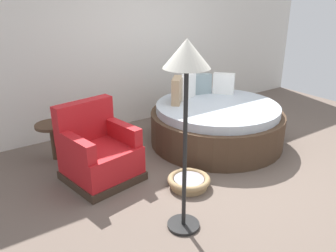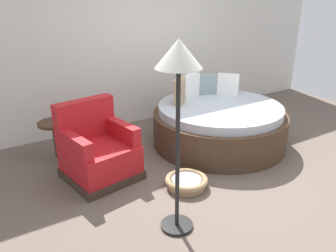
% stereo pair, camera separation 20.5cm
% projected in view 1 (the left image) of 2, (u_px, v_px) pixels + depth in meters
% --- Properties ---
extents(ground_plane, '(8.00, 8.00, 0.02)m').
position_uv_depth(ground_plane, '(226.00, 170.00, 4.47)').
color(ground_plane, '#66564C').
extents(back_wall, '(8.00, 0.12, 2.89)m').
position_uv_depth(back_wall, '(134.00, 38.00, 5.69)').
color(back_wall, silver).
rests_on(back_wall, ground_plane).
extents(round_daybed, '(1.99, 1.99, 0.99)m').
position_uv_depth(round_daybed, '(216.00, 123.00, 5.17)').
color(round_daybed, '#473323').
rests_on(round_daybed, ground_plane).
extents(red_armchair, '(0.92, 0.92, 0.94)m').
position_uv_depth(red_armchair, '(98.00, 153.00, 4.15)').
color(red_armchair, '#38281E').
rests_on(red_armchair, ground_plane).
extents(pet_basket, '(0.51, 0.51, 0.13)m').
position_uv_depth(pet_basket, '(189.00, 181.00, 4.04)').
color(pet_basket, '#9E7F56').
rests_on(pet_basket, ground_plane).
extents(side_table, '(0.44, 0.44, 0.52)m').
position_uv_depth(side_table, '(52.00, 130.00, 4.59)').
color(side_table, '#473323').
rests_on(side_table, ground_plane).
extents(floor_lamp, '(0.40, 0.40, 1.82)m').
position_uv_depth(floor_lamp, '(186.00, 74.00, 2.82)').
color(floor_lamp, black).
rests_on(floor_lamp, ground_plane).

